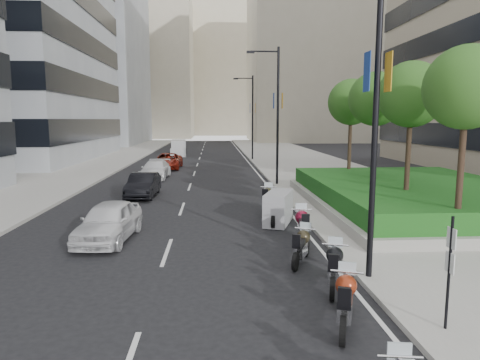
{
  "coord_description": "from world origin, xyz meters",
  "views": [
    {
      "loc": [
        0.09,
        -9.96,
        4.39
      ],
      "look_at": [
        1.14,
        6.88,
        2.0
      ],
      "focal_mm": 32.0,
      "sensor_mm": 36.0,
      "label": 1
    }
  ],
  "objects": [
    {
      "name": "ground",
      "position": [
        0.0,
        0.0,
        0.0
      ],
      "size": [
        160.0,
        160.0,
        0.0
      ],
      "primitive_type": "plane",
      "color": "black",
      "rests_on": "ground"
    },
    {
      "name": "sidewalk_right",
      "position": [
        9.0,
        30.0,
        0.07
      ],
      "size": [
        10.0,
        100.0,
        0.15
      ],
      "primitive_type": "cube",
      "color": "#9E9B93",
      "rests_on": "ground"
    },
    {
      "name": "sidewalk_left",
      "position": [
        -12.0,
        30.0,
        0.07
      ],
      "size": [
        8.0,
        100.0,
        0.15
      ],
      "primitive_type": "cube",
      "color": "#9E9B93",
      "rests_on": "ground"
    },
    {
      "name": "lane_edge",
      "position": [
        3.7,
        30.0,
        0.01
      ],
      "size": [
        0.12,
        100.0,
        0.01
      ],
      "primitive_type": "cube",
      "color": "silver",
      "rests_on": "ground"
    },
    {
      "name": "lane_centre",
      "position": [
        -1.5,
        30.0,
        0.01
      ],
      "size": [
        0.12,
        100.0,
        0.01
      ],
      "primitive_type": "cube",
      "color": "silver",
      "rests_on": "ground"
    },
    {
      "name": "building_grey_far",
      "position": [
        -24.0,
        70.0,
        15.0
      ],
      "size": [
        22.0,
        26.0,
        30.0
      ],
      "primitive_type": "cube",
      "color": "gray",
      "rests_on": "ground"
    },
    {
      "name": "building_cream_right",
      "position": [
        22.0,
        80.0,
        18.0
      ],
      "size": [
        28.0,
        24.0,
        36.0
      ],
      "primitive_type": "cube",
      "color": "#B7AD93",
      "rests_on": "ground"
    },
    {
      "name": "building_cream_left",
      "position": [
        -18.0,
        100.0,
        17.0
      ],
      "size": [
        26.0,
        24.0,
        34.0
      ],
      "primitive_type": "cube",
      "color": "#B7AD93",
      "rests_on": "ground"
    },
    {
      "name": "building_cream_centre",
      "position": [
        2.0,
        120.0,
        19.0
      ],
      "size": [
        30.0,
        24.0,
        38.0
      ],
      "primitive_type": "cube",
      "color": "#B7AD93",
      "rests_on": "ground"
    },
    {
      "name": "planter",
      "position": [
        10.0,
        10.0,
        0.35
      ],
      "size": [
        10.0,
        14.0,
        0.4
      ],
      "primitive_type": "cube",
      "color": "#9B9890",
      "rests_on": "sidewalk_right"
    },
    {
      "name": "hedge",
      "position": [
        10.0,
        10.0,
        0.95
      ],
      "size": [
        9.4,
        13.4,
        0.8
      ],
      "primitive_type": "cube",
      "color": "#144914",
      "rests_on": "planter"
    },
    {
      "name": "tree_0",
      "position": [
        8.5,
        4.0,
        5.42
      ],
      "size": [
        2.8,
        2.8,
        6.3
      ],
      "color": "#332319",
      "rests_on": "planter"
    },
    {
      "name": "tree_1",
      "position": [
        8.5,
        8.0,
        5.42
      ],
      "size": [
        2.8,
        2.8,
        6.3
      ],
      "color": "#332319",
      "rests_on": "planter"
    },
    {
      "name": "tree_2",
      "position": [
        8.5,
        12.0,
        5.42
      ],
      "size": [
        2.8,
        2.8,
        6.3
      ],
      "color": "#332319",
      "rests_on": "planter"
    },
    {
      "name": "tree_3",
      "position": [
        8.5,
        16.0,
        5.42
      ],
      "size": [
        2.8,
        2.8,
        6.3
      ],
      "color": "#332319",
      "rests_on": "planter"
    },
    {
      "name": "lamp_post_0",
      "position": [
        4.14,
        1.0,
        5.07
      ],
      "size": [
        2.34,
        0.45,
        9.0
      ],
      "color": "black",
      "rests_on": "ground"
    },
    {
      "name": "lamp_post_1",
      "position": [
        4.14,
        18.0,
        5.07
      ],
      "size": [
        2.34,
        0.45,
        9.0
      ],
      "color": "black",
      "rests_on": "ground"
    },
    {
      "name": "lamp_post_2",
      "position": [
        4.14,
        36.0,
        5.07
      ],
      "size": [
        2.34,
        0.45,
        9.0
      ],
      "color": "black",
      "rests_on": "ground"
    },
    {
      "name": "parking_sign",
      "position": [
        4.8,
        -2.0,
        1.46
      ],
      "size": [
        0.06,
        0.32,
        2.5
      ],
      "color": "black",
      "rests_on": "ground"
    },
    {
      "name": "motorcycle_1",
      "position": [
        2.86,
        -1.5,
        0.57
      ],
      "size": [
        0.94,
        2.06,
        1.07
      ],
      "rotation": [
        0.0,
        0.0,
        1.22
      ],
      "color": "black",
      "rests_on": "ground"
    },
    {
      "name": "motorcycle_2",
      "position": [
        3.21,
        0.58,
        0.57
      ],
      "size": [
        0.89,
        2.06,
        1.06
      ],
      "rotation": [
        0.0,
        0.0,
        1.26
      ],
      "color": "black",
      "rests_on": "ground"
    },
    {
      "name": "motorcycle_3",
      "position": [
        2.77,
        2.6,
        0.53
      ],
      "size": [
        0.99,
        1.86,
        1.0
      ],
      "rotation": [
        0.0,
        0.0,
        1.14
      ],
      "color": "black",
      "rests_on": "ground"
    },
    {
      "name": "motorcycle_4",
      "position": [
        3.24,
        4.71,
        0.61
      ],
      "size": [
        0.77,
        2.31,
        1.15
      ],
      "rotation": [
        0.0,
        0.0,
        1.48
      ],
      "color": "black",
      "rests_on": "ground"
    },
    {
      "name": "motorcycle_5",
      "position": [
        2.81,
        7.63,
        0.68
      ],
      "size": [
        1.59,
        2.41,
        1.36
      ],
      "rotation": [
        0.0,
        0.0,
        1.23
      ],
      "color": "black",
      "rests_on": "ground"
    },
    {
      "name": "motorcycle_6",
      "position": [
        2.62,
        9.92,
        0.62
      ],
      "size": [
        0.86,
        2.29,
        1.16
      ],
      "rotation": [
        0.0,
        0.0,
        1.33
      ],
      "color": "black",
      "rests_on": "ground"
    },
    {
      "name": "car_a",
      "position": [
        -3.75,
        5.52,
        0.71
      ],
      "size": [
        2.04,
        4.32,
        1.43
      ],
      "primitive_type": "imported",
      "rotation": [
        0.0,
        0.0,
        -0.09
      ],
      "color": "silver",
      "rests_on": "ground"
    },
    {
      "name": "car_b",
      "position": [
        -3.94,
        14.47,
        0.68
      ],
      "size": [
        1.56,
        4.15,
        1.35
      ],
      "primitive_type": "imported",
      "rotation": [
        0.0,
        0.0,
        -0.03
      ],
      "color": "black",
      "rests_on": "ground"
    },
    {
      "name": "car_c",
      "position": [
        -4.27,
        22.12,
        0.68
      ],
      "size": [
        2.1,
        4.75,
        1.35
      ],
      "primitive_type": "imported",
      "rotation": [
        0.0,
        0.0,
        -0.04
      ],
      "color": "silver",
      "rests_on": "ground"
    },
    {
      "name": "car_d",
      "position": [
        -4.04,
        28.62,
        0.7
      ],
      "size": [
        2.45,
        5.09,
        1.4
      ],
      "primitive_type": "imported",
      "rotation": [
        0.0,
        0.0,
        -0.02
      ],
      "color": "maroon",
      "rests_on": "ground"
    },
    {
      "name": "delivery_van",
      "position": [
        -4.16,
        42.64,
        0.88
      ],
      "size": [
        2.03,
        4.6,
        1.88
      ],
      "rotation": [
        0.0,
        0.0,
        0.07
      ],
      "color": "silver",
      "rests_on": "ground"
    }
  ]
}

